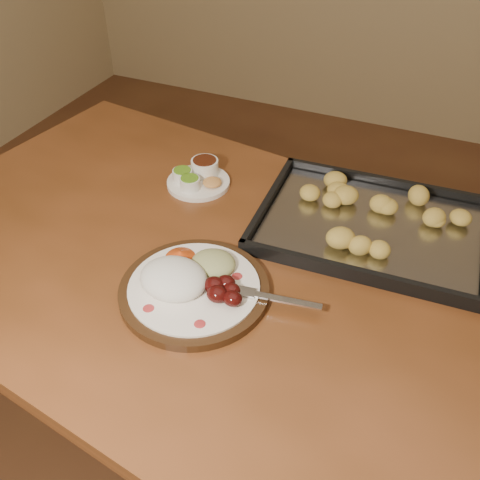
% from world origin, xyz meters
% --- Properties ---
extents(ground, '(4.00, 4.00, 0.00)m').
position_xyz_m(ground, '(0.00, 0.00, 0.00)').
color(ground, brown).
rests_on(ground, ground).
extents(dining_table, '(1.62, 1.11, 0.75)m').
position_xyz_m(dining_table, '(-0.09, -0.25, 0.65)').
color(dining_table, brown).
rests_on(dining_table, ground).
extents(dinner_plate, '(0.40, 0.30, 0.07)m').
position_xyz_m(dinner_plate, '(-0.10, -0.35, 0.77)').
color(dinner_plate, '#321C0E').
rests_on(dinner_plate, dining_table).
extents(condiment_saucer, '(0.16, 0.16, 0.05)m').
position_xyz_m(condiment_saucer, '(-0.26, -0.00, 0.77)').
color(condiment_saucer, white).
rests_on(condiment_saucer, dining_table).
extents(baking_tray, '(0.52, 0.39, 0.05)m').
position_xyz_m(baking_tray, '(0.18, -0.01, 0.77)').
color(baking_tray, black).
rests_on(baking_tray, dining_table).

